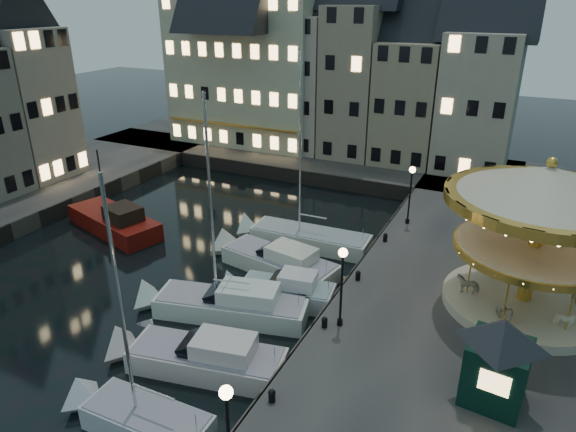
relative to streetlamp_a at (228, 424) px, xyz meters
The scene contains 30 objects.
ground 12.21m from the streetlamp_a, 128.66° to the left, with size 160.00×160.00×0.00m, color black.
quay_east 16.81m from the streetlamp_a, 65.61° to the left, with size 16.00×56.00×1.30m, color #474442.
quay_north 40.14m from the streetlamp_a, 112.33° to the left, with size 44.00×12.00×1.30m, color #474442.
quaywall_e 15.42m from the streetlamp_a, 94.57° to the left, with size 0.15×44.00×1.30m, color #47423A.
quaywall_n 33.86m from the streetlamp_a, 113.06° to the left, with size 48.00×0.15×1.30m, color #47423A.
quaywall_w 27.70m from the streetlamp_a, 156.42° to the left, with size 0.15×44.00×1.30m, color #47423A.
streetlamp_a is the anchor object (origin of this frame).
streetlamp_b 10.00m from the streetlamp_a, 90.00° to the left, with size 0.44×0.44×4.17m.
streetlamp_c 23.50m from the streetlamp_a, 90.00° to the left, with size 0.44×0.44×4.17m.
bollard_a 4.71m from the streetlamp_a, 98.53° to the left, with size 0.30×0.30×0.57m.
bollard_b 9.82m from the streetlamp_a, 93.61° to the left, with size 0.30×0.30×0.57m.
bollard_c 14.71m from the streetlamp_a, 92.37° to the left, with size 0.30×0.30×0.57m.
bollard_d 20.15m from the streetlamp_a, 91.72° to the left, with size 0.30×0.30×0.57m.
townhouse_na 47.41m from the streetlamp_a, 124.40° to the left, with size 5.50×8.00×12.80m.
townhouse_nb 44.62m from the streetlamp_a, 118.58° to the left, with size 6.16×8.00×13.80m.
townhouse_nc 42.13m from the streetlamp_a, 111.29° to the left, with size 6.82×8.00×14.80m.
townhouse_nd 40.47m from the streetlamp_a, 103.62° to the left, with size 5.50×8.00×15.80m.
townhouse_ne 39.38m from the streetlamp_a, 95.86° to the left, with size 6.16×8.00×12.80m.
townhouse_nf 39.29m from the streetlamp_a, 86.99° to the left, with size 6.82×8.00×13.80m.
townhouse_wc 38.99m from the streetlamp_a, 149.00° to the left, with size 8.80×5.50×14.20m.
hotel_corner 44.76m from the streetlamp_a, 118.53° to the left, with size 17.60×9.00×16.80m.
motorboat_a 6.62m from the streetlamp_a, 164.35° to the left, with size 6.28×2.08×10.44m.
motorboat_b 8.38m from the streetlamp_a, 133.18° to the left, with size 8.34×3.84×2.15m.
motorboat_c 12.31m from the streetlamp_a, 123.65° to the left, with size 9.30×4.40×12.35m.
motorboat_d 13.68m from the streetlamp_a, 109.89° to the left, with size 6.39×2.86×2.15m.
motorboat_e 17.15m from the streetlamp_a, 112.46° to the left, with size 8.76×3.99×2.15m.
motorboat_f 20.89m from the streetlamp_a, 107.90° to the left, with size 9.33×2.76×12.40m.
red_fishing_boat 25.30m from the streetlamp_a, 141.58° to the left, with size 8.81×5.14×6.20m.
carousel 17.70m from the streetlamp_a, 63.10° to the left, with size 9.16×9.16×8.01m.
ticket_kiosk 10.71m from the streetlamp_a, 47.87° to the left, with size 3.56×3.56×4.17m.
Camera 1 is at (14.04, -18.89, 16.07)m, focal length 32.00 mm.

